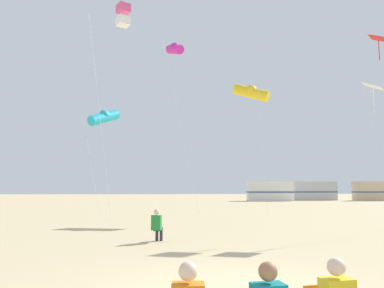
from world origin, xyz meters
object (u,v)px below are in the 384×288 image
object	(u,v)px
rv_van_silver	(314,191)
rv_van_tan	(376,191)
kite_box_rainbow	(123,15)
kite_tube_magenta	(175,49)
kite_tube_gold	(251,92)
kite_tube_cyan	(104,117)
kite_diamond_white	(373,91)
kite_diamond_scarlet	(380,46)
kite_flyer_standing	(157,224)
rv_van_white	(270,191)

from	to	relation	value
rv_van_silver	rv_van_tan	size ratio (longest dim) A/B	0.99
kite_box_rainbow	rv_van_tan	xyz separation A→B (m)	(33.89, 33.77, -9.38)
kite_tube_magenta	kite_tube_gold	size ratio (longest dim) A/B	1.49
kite_tube_cyan	kite_box_rainbow	xyz separation A→B (m)	(1.86, -6.58, 4.09)
kite_diamond_white	kite_diamond_scarlet	xyz separation A→B (m)	(2.11, 2.51, 3.19)
kite_tube_magenta	rv_van_silver	distance (m)	36.72
rv_van_silver	rv_van_tan	xyz separation A→B (m)	(8.62, -2.16, 0.00)
kite_flyer_standing	kite_tube_gold	xyz separation A→B (m)	(6.02, 9.81, 7.59)
kite_tube_cyan	kite_tube_magenta	xyz separation A→B (m)	(4.86, 2.40, 5.91)
kite_tube_cyan	kite_flyer_standing	bearing A→B (deg)	-71.63
kite_box_rainbow	rv_van_silver	distance (m)	44.92
kite_tube_cyan	kite_tube_gold	bearing A→B (deg)	-9.22
kite_diamond_white	kite_tube_magenta	size ratio (longest dim) A/B	0.50
kite_tube_gold	rv_van_tan	world-z (taller)	kite_tube_gold
kite_flyer_standing	kite_diamond_scarlet	world-z (taller)	kite_diamond_scarlet
kite_diamond_scarlet	rv_van_white	world-z (taller)	kite_diamond_scarlet
kite_flyer_standing	rv_van_tan	world-z (taller)	rv_van_tan
kite_tube_cyan	kite_diamond_scarlet	world-z (taller)	kite_diamond_scarlet
kite_diamond_scarlet	rv_van_silver	distance (m)	39.13
kite_diamond_scarlet	kite_tube_cyan	bearing A→B (deg)	155.24
kite_diamond_white	rv_van_tan	bearing A→B (deg)	58.64
kite_diamond_white	rv_van_white	size ratio (longest dim) A/B	1.00
rv_van_white	rv_van_tan	distance (m)	16.16
kite_flyer_standing	rv_van_tan	distance (m)	50.12
kite_flyer_standing	kite_diamond_scarlet	bearing A→B (deg)	-143.57
kite_diamond_white	kite_tube_cyan	size ratio (longest dim) A/B	0.90
kite_tube_magenta	kite_diamond_white	bearing A→B (deg)	-54.89
kite_diamond_white	kite_tube_magenta	xyz separation A→B (m)	(-8.45, 12.03, 6.39)
kite_tube_cyan	kite_box_rainbow	bearing A→B (deg)	-74.18
kite_diamond_white	kite_tube_gold	world-z (taller)	kite_tube_gold
kite_tube_gold	rv_van_white	world-z (taller)	kite_tube_gold
kite_box_rainbow	kite_tube_magenta	xyz separation A→B (m)	(2.99, 8.98, 1.82)
rv_van_tan	kite_flyer_standing	bearing A→B (deg)	-132.69
kite_tube_cyan	rv_van_white	xyz separation A→B (m)	(19.60, 27.09, -5.29)
rv_van_silver	kite_flyer_standing	bearing A→B (deg)	-120.35
kite_box_rainbow	kite_tube_magenta	distance (m)	9.64
kite_tube_cyan	kite_box_rainbow	world-z (taller)	kite_box_rainbow
rv_van_tan	kite_diamond_scarlet	bearing A→B (deg)	-123.70
kite_diamond_white	rv_van_silver	distance (m)	41.64
kite_tube_magenta	rv_van_silver	xyz separation A→B (m)	(22.28, 26.96, -11.20)
kite_flyer_standing	rv_van_white	xyz separation A→B (m)	(15.81, 38.50, 0.78)
kite_flyer_standing	kite_box_rainbow	xyz separation A→B (m)	(-1.92, 4.83, 10.16)
rv_van_silver	kite_tube_cyan	bearing A→B (deg)	-133.29
kite_diamond_scarlet	kite_tube_gold	distance (m)	7.96
kite_tube_cyan	rv_van_silver	size ratio (longest dim) A/B	1.14
kite_diamond_scarlet	rv_van_tan	xyz separation A→B (m)	(20.33, 34.31, -8.00)
kite_tube_gold	rv_van_tan	size ratio (longest dim) A/B	1.36
kite_diamond_white	rv_van_tan	xyz separation A→B (m)	(22.44, 36.82, -4.81)
kite_flyer_standing	rv_van_tan	xyz separation A→B (m)	(31.97, 38.60, 0.78)
kite_diamond_white	kite_diamond_scarlet	size ratio (longest dim) A/B	0.66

